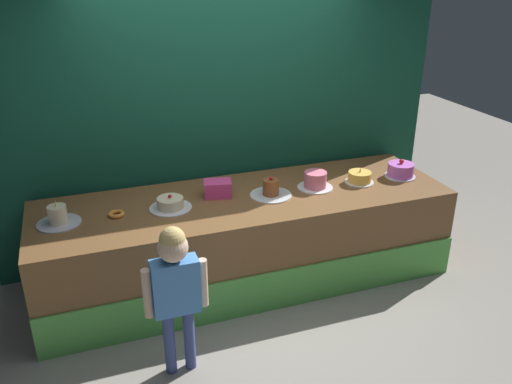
% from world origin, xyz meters
% --- Properties ---
extents(ground_plane, '(12.00, 12.00, 0.00)m').
position_xyz_m(ground_plane, '(0.00, 0.00, 0.00)').
color(ground_plane, gray).
extents(stage_platform, '(3.54, 1.09, 0.80)m').
position_xyz_m(stage_platform, '(0.00, 0.53, 0.40)').
color(stage_platform, brown).
rests_on(stage_platform, ground_plane).
extents(curtain_backdrop, '(4.20, 0.08, 2.82)m').
position_xyz_m(curtain_backdrop, '(0.00, 1.17, 1.41)').
color(curtain_backdrop, '#144C38').
rests_on(curtain_backdrop, ground_plane).
extents(child_figure, '(0.43, 0.20, 1.12)m').
position_xyz_m(child_figure, '(-0.81, -0.43, 0.73)').
color(child_figure, '#3F4C8C').
rests_on(child_figure, ground_plane).
extents(pink_box, '(0.26, 0.21, 0.14)m').
position_xyz_m(pink_box, '(-0.21, 0.64, 0.87)').
color(pink_box, '#E7428F').
rests_on(pink_box, stage_platform).
extents(donut, '(0.13, 0.13, 0.03)m').
position_xyz_m(donut, '(-1.07, 0.53, 0.81)').
color(donut, orange).
rests_on(donut, stage_platform).
extents(cake_far_left, '(0.33, 0.33, 0.20)m').
position_xyz_m(cake_far_left, '(-1.50, 0.54, 0.86)').
color(cake_far_left, silver).
rests_on(cake_far_left, stage_platform).
extents(cake_left, '(0.34, 0.34, 0.12)m').
position_xyz_m(cake_left, '(-0.64, 0.53, 0.84)').
color(cake_left, silver).
rests_on(cake_left, stage_platform).
extents(cake_center_left, '(0.36, 0.36, 0.18)m').
position_xyz_m(cake_center_left, '(0.21, 0.49, 0.85)').
color(cake_center_left, silver).
rests_on(cake_center_left, stage_platform).
extents(cake_center_right, '(0.31, 0.31, 0.15)m').
position_xyz_m(cake_center_right, '(0.64, 0.51, 0.87)').
color(cake_center_right, white).
rests_on(cake_center_right, stage_platform).
extents(cake_right, '(0.26, 0.26, 0.15)m').
position_xyz_m(cake_right, '(1.07, 0.49, 0.85)').
color(cake_right, silver).
rests_on(cake_right, stage_platform).
extents(cake_far_right, '(0.28, 0.28, 0.17)m').
position_xyz_m(cake_far_right, '(1.50, 0.49, 0.86)').
color(cake_far_right, silver).
rests_on(cake_far_right, stage_platform).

